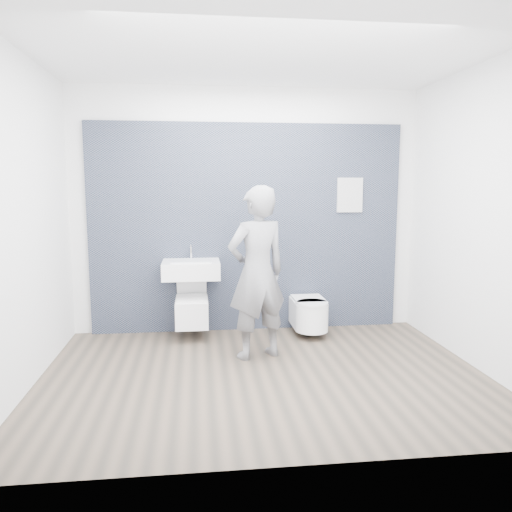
{
  "coord_description": "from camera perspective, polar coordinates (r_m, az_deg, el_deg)",
  "views": [
    {
      "loc": [
        -0.58,
        -4.29,
        1.71
      ],
      "look_at": [
        0.0,
        0.6,
        1.0
      ],
      "focal_mm": 35.0,
      "sensor_mm": 36.0,
      "label": 1
    }
  ],
  "objects": [
    {
      "name": "toilet_rounded",
      "position": [
        5.75,
        6.14,
        -6.56
      ],
      "size": [
        0.37,
        0.62,
        0.34
      ],
      "color": "white",
      "rests_on": "ground"
    },
    {
      "name": "visitor",
      "position": [
        4.87,
        0.12,
        -1.96
      ],
      "size": [
        0.73,
        0.6,
        1.7
      ],
      "primitive_type": "imported",
      "rotation": [
        0.0,
        0.0,
        3.51
      ],
      "color": "gray",
      "rests_on": "ground"
    },
    {
      "name": "room_shell",
      "position": [
        4.32,
        0.95,
        8.6
      ],
      "size": [
        4.0,
        4.0,
        4.0
      ],
      "color": "silver",
      "rests_on": "ground"
    },
    {
      "name": "tile_wall",
      "position": [
        6.03,
        -0.99,
        -8.26
      ],
      "size": [
        3.6,
        0.06,
        2.4
      ],
      "primitive_type": "cube",
      "color": "black",
      "rests_on": "ground"
    },
    {
      "name": "washbasin",
      "position": [
        5.57,
        -7.42,
        -1.47
      ],
      "size": [
        0.63,
        0.47,
        0.47
      ],
      "color": "white",
      "rests_on": "ground"
    },
    {
      "name": "ground",
      "position": [
        4.65,
        0.9,
        -13.36
      ],
      "size": [
        4.0,
        4.0,
        0.0
      ],
      "primitive_type": "plane",
      "color": "brown",
      "rests_on": "ground"
    },
    {
      "name": "info_placard",
      "position": [
        6.22,
        10.28,
        -7.88
      ],
      "size": [
        0.3,
        0.03,
        0.4
      ],
      "primitive_type": "cube",
      "color": "white",
      "rests_on": "ground"
    },
    {
      "name": "toilet_square",
      "position": [
        5.64,
        -7.34,
        -6.07
      ],
      "size": [
        0.36,
        0.51,
        0.65
      ],
      "color": "white",
      "rests_on": "ground"
    }
  ]
}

